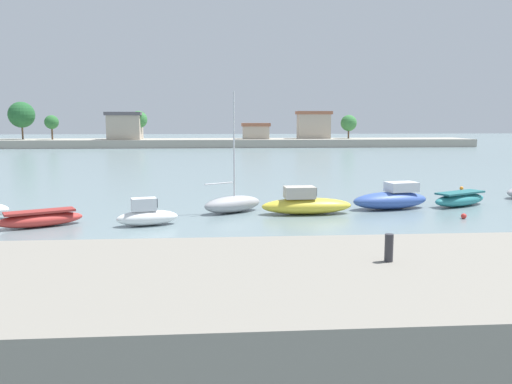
% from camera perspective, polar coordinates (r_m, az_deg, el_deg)
% --- Properties ---
extents(ground_plane, '(400.00, 400.00, 0.00)m').
position_cam_1_polar(ground_plane, '(21.61, -20.04, -7.68)').
color(ground_plane, slate).
extents(mooring_bollard, '(0.20, 0.20, 0.65)m').
position_cam_1_polar(mooring_bollard, '(12.56, 14.36, -5.95)').
color(mooring_bollard, '#2D2D33').
rests_on(mooring_bollard, seawall_embankment).
extents(moored_boat_2, '(4.48, 3.08, 0.87)m').
position_cam_1_polar(moored_boat_2, '(29.96, -22.58, -2.74)').
color(moored_boat_2, '#C63833').
rests_on(moored_boat_2, ground).
extents(moored_boat_3, '(3.48, 2.03, 1.50)m').
position_cam_1_polar(moored_boat_3, '(28.59, -11.86, -2.53)').
color(moored_boat_3, white).
rests_on(moored_boat_3, ground).
extents(moored_boat_4, '(4.11, 3.30, 7.36)m').
position_cam_1_polar(moored_boat_4, '(31.95, -2.57, -1.27)').
color(moored_boat_4, '#9E9EA3').
rests_on(moored_boat_4, ground).
extents(moored_boat_5, '(5.55, 1.94, 1.68)m').
position_cam_1_polar(moored_boat_5, '(31.51, 5.47, -1.32)').
color(moored_boat_5, yellow).
rests_on(moored_boat_5, ground).
extents(moored_boat_6, '(5.42, 2.90, 1.70)m').
position_cam_1_polar(moored_boat_6, '(34.32, 14.64, -0.72)').
color(moored_boat_6, '#3856A8').
rests_on(moored_boat_6, ground).
extents(moored_boat_7, '(4.69, 3.31, 0.96)m').
position_cam_1_polar(moored_boat_7, '(36.84, 21.44, -0.74)').
color(moored_boat_7, teal).
rests_on(moored_boat_7, ground).
extents(mooring_buoy_1, '(0.30, 0.30, 0.30)m').
position_cam_1_polar(mooring_buoy_1, '(45.45, 21.60, 0.39)').
color(mooring_buoy_1, orange).
rests_on(mooring_buoy_1, ground).
extents(mooring_buoy_2, '(0.32, 0.32, 0.32)m').
position_cam_1_polar(mooring_buoy_2, '(32.21, 21.81, -2.47)').
color(mooring_buoy_2, red).
rests_on(mooring_buoy_2, ground).
extents(mooring_buoy_3, '(0.40, 0.40, 0.40)m').
position_cam_1_polar(mooring_buoy_3, '(41.99, 3.63, 0.43)').
color(mooring_buoy_3, orange).
rests_on(mooring_buoy_3, ground).
extents(distant_shoreline, '(122.38, 11.75, 9.50)m').
position_cam_1_polar(distant_shoreline, '(112.97, -8.12, 5.87)').
color(distant_shoreline, '#9E998C').
rests_on(distant_shoreline, ground).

